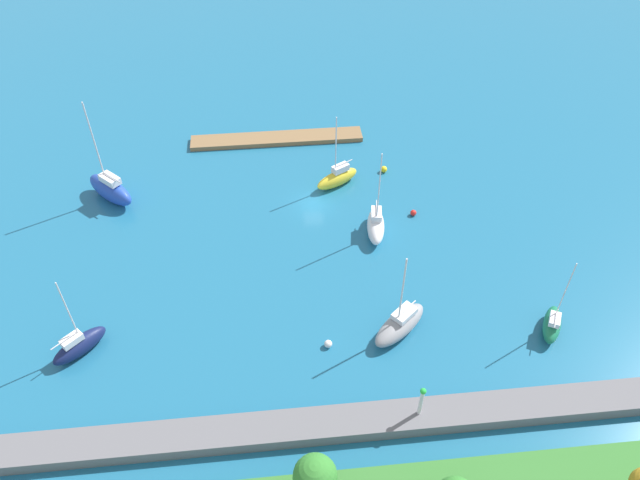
{
  "coord_description": "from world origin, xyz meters",
  "views": [
    {
      "loc": [
        5.15,
        59.27,
        49.72
      ],
      "look_at": [
        0.0,
        8.42,
        1.5
      ],
      "focal_mm": 34.03,
      "sensor_mm": 36.0,
      "label": 1
    }
  ],
  "objects_px": {
    "sailboat_white_near_pier": "(376,225)",
    "mooring_buoy_red": "(413,213)",
    "harbor_beacon": "(421,399)",
    "sailboat_navy_off_beacon": "(79,345)",
    "sailboat_blue_outer_mooring": "(110,189)",
    "sailboat_gray_mid_basin": "(400,324)",
    "park_tree_east": "(315,476)",
    "sailboat_green_lone_north": "(552,324)",
    "sailboat_yellow_lone_south": "(337,178)",
    "mooring_buoy_yellow": "(384,169)",
    "pier_dock": "(277,139)",
    "mooring_buoy_white": "(328,344)"
  },
  "relations": [
    {
      "from": "sailboat_green_lone_north",
      "to": "sailboat_gray_mid_basin",
      "type": "bearing_deg",
      "value": 111.35
    },
    {
      "from": "harbor_beacon",
      "to": "park_tree_east",
      "type": "relative_size",
      "value": 0.71
    },
    {
      "from": "mooring_buoy_yellow",
      "to": "sailboat_navy_off_beacon",
      "type": "bearing_deg",
      "value": 36.81
    },
    {
      "from": "sailboat_yellow_lone_south",
      "to": "mooring_buoy_white",
      "type": "relative_size",
      "value": 12.97
    },
    {
      "from": "pier_dock",
      "to": "sailboat_gray_mid_basin",
      "type": "distance_m",
      "value": 37.61
    },
    {
      "from": "sailboat_navy_off_beacon",
      "to": "sailboat_blue_outer_mooring",
      "type": "bearing_deg",
      "value": 47.86
    },
    {
      "from": "harbor_beacon",
      "to": "mooring_buoy_red",
      "type": "relative_size",
      "value": 4.91
    },
    {
      "from": "park_tree_east",
      "to": "sailboat_navy_off_beacon",
      "type": "bearing_deg",
      "value": -38.19
    },
    {
      "from": "sailboat_white_near_pier",
      "to": "mooring_buoy_white",
      "type": "xyz_separation_m",
      "value": [
        7.54,
        16.22,
        -0.87
      ]
    },
    {
      "from": "mooring_buoy_white",
      "to": "mooring_buoy_red",
      "type": "bearing_deg",
      "value": -123.98
    },
    {
      "from": "sailboat_blue_outer_mooring",
      "to": "sailboat_yellow_lone_south",
      "type": "height_order",
      "value": "sailboat_blue_outer_mooring"
    },
    {
      "from": "harbor_beacon",
      "to": "sailboat_navy_off_beacon",
      "type": "xyz_separation_m",
      "value": [
        31.7,
        -10.86,
        -2.36
      ]
    },
    {
      "from": "park_tree_east",
      "to": "pier_dock",
      "type": "bearing_deg",
      "value": -89.38
    },
    {
      "from": "sailboat_gray_mid_basin",
      "to": "mooring_buoy_yellow",
      "type": "distance_m",
      "value": 27.23
    },
    {
      "from": "harbor_beacon",
      "to": "sailboat_blue_outer_mooring",
      "type": "bearing_deg",
      "value": -47.47
    },
    {
      "from": "pier_dock",
      "to": "harbor_beacon",
      "type": "xyz_separation_m",
      "value": [
        -10.46,
        46.25,
        3.18
      ]
    },
    {
      "from": "mooring_buoy_white",
      "to": "sailboat_green_lone_north",
      "type": "bearing_deg",
      "value": 179.13
    },
    {
      "from": "harbor_beacon",
      "to": "sailboat_blue_outer_mooring",
      "type": "xyz_separation_m",
      "value": [
        32.1,
        -34.99,
        -1.8
      ]
    },
    {
      "from": "sailboat_green_lone_north",
      "to": "mooring_buoy_yellow",
      "type": "distance_m",
      "value": 31.07
    },
    {
      "from": "sailboat_blue_outer_mooring",
      "to": "sailboat_gray_mid_basin",
      "type": "bearing_deg",
      "value": -173.2
    },
    {
      "from": "sailboat_yellow_lone_south",
      "to": "sailboat_green_lone_north",
      "type": "bearing_deg",
      "value": 96.04
    },
    {
      "from": "harbor_beacon",
      "to": "park_tree_east",
      "type": "distance_m",
      "value": 11.75
    },
    {
      "from": "sailboat_white_near_pier",
      "to": "sailboat_blue_outer_mooring",
      "type": "distance_m",
      "value": 33.93
    },
    {
      "from": "park_tree_east",
      "to": "sailboat_green_lone_north",
      "type": "xyz_separation_m",
      "value": [
        -25.72,
        -15.0,
        -3.22
      ]
    },
    {
      "from": "sailboat_green_lone_north",
      "to": "sailboat_yellow_lone_south",
      "type": "height_order",
      "value": "sailboat_yellow_lone_south"
    },
    {
      "from": "pier_dock",
      "to": "mooring_buoy_yellow",
      "type": "height_order",
      "value": "mooring_buoy_yellow"
    },
    {
      "from": "sailboat_white_near_pier",
      "to": "sailboat_blue_outer_mooring",
      "type": "relative_size",
      "value": 0.85
    },
    {
      "from": "sailboat_green_lone_north",
      "to": "pier_dock",
      "type": "bearing_deg",
      "value": 61.97
    },
    {
      "from": "sailboat_white_near_pier",
      "to": "sailboat_yellow_lone_south",
      "type": "bearing_deg",
      "value": -152.29
    },
    {
      "from": "park_tree_east",
      "to": "sailboat_green_lone_north",
      "type": "height_order",
      "value": "sailboat_green_lone_north"
    },
    {
      "from": "park_tree_east",
      "to": "sailboat_white_near_pier",
      "type": "height_order",
      "value": "sailboat_white_near_pier"
    },
    {
      "from": "pier_dock",
      "to": "mooring_buoy_white",
      "type": "xyz_separation_m",
      "value": [
        -3.33,
        37.18,
        0.07
      ]
    },
    {
      "from": "sailboat_white_near_pier",
      "to": "mooring_buoy_red",
      "type": "height_order",
      "value": "sailboat_white_near_pier"
    },
    {
      "from": "sailboat_blue_outer_mooring",
      "to": "mooring_buoy_white",
      "type": "bearing_deg",
      "value": 178.06
    },
    {
      "from": "pier_dock",
      "to": "sailboat_gray_mid_basin",
      "type": "height_order",
      "value": "sailboat_gray_mid_basin"
    },
    {
      "from": "sailboat_blue_outer_mooring",
      "to": "sailboat_navy_off_beacon",
      "type": "bearing_deg",
      "value": 135.11
    },
    {
      "from": "mooring_buoy_white",
      "to": "pier_dock",
      "type": "bearing_deg",
      "value": -84.89
    },
    {
      "from": "harbor_beacon",
      "to": "sailboat_green_lone_north",
      "type": "xyz_separation_m",
      "value": [
        -15.83,
        -8.72,
        -2.41
      ]
    },
    {
      "from": "park_tree_east",
      "to": "sailboat_gray_mid_basin",
      "type": "distance_m",
      "value": 19.69
    },
    {
      "from": "harbor_beacon",
      "to": "park_tree_east",
      "type": "xyz_separation_m",
      "value": [
        9.89,
        6.29,
        0.8
      ]
    },
    {
      "from": "sailboat_blue_outer_mooring",
      "to": "sailboat_yellow_lone_south",
      "type": "distance_m",
      "value": 29.07
    },
    {
      "from": "sailboat_gray_mid_basin",
      "to": "park_tree_east",
      "type": "bearing_deg",
      "value": 17.82
    },
    {
      "from": "harbor_beacon",
      "to": "sailboat_green_lone_north",
      "type": "relative_size",
      "value": 0.39
    },
    {
      "from": "harbor_beacon",
      "to": "mooring_buoy_white",
      "type": "distance_m",
      "value": 11.94
    },
    {
      "from": "sailboat_white_near_pier",
      "to": "sailboat_navy_off_beacon",
      "type": "relative_size",
      "value": 1.19
    },
    {
      "from": "sailboat_green_lone_north",
      "to": "sailboat_yellow_lone_south",
      "type": "bearing_deg",
      "value": 62.57
    },
    {
      "from": "mooring_buoy_white",
      "to": "sailboat_blue_outer_mooring",
      "type": "bearing_deg",
      "value": -46.08
    },
    {
      "from": "mooring_buoy_yellow",
      "to": "sailboat_gray_mid_basin",
      "type": "bearing_deg",
      "value": 83.17
    },
    {
      "from": "sailboat_green_lone_north",
      "to": "mooring_buoy_red",
      "type": "xyz_separation_m",
      "value": [
        10.16,
        -19.35,
        -0.71
      ]
    },
    {
      "from": "sailboat_gray_mid_basin",
      "to": "mooring_buoy_yellow",
      "type": "relative_size",
      "value": 12.22
    }
  ]
}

